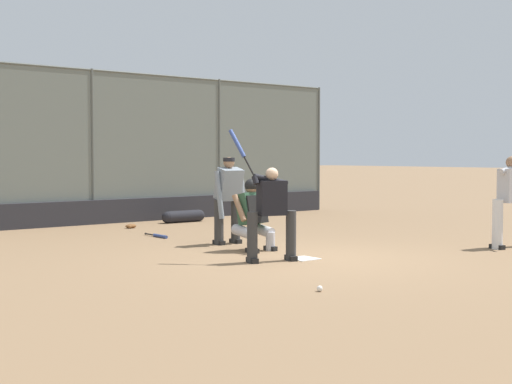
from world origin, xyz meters
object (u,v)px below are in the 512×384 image
object	(u,v)px
batter_at_plate	(271,211)
catcher_behind_plate	(254,213)
batter_on_deck	(512,198)
fielding_glove_on_dirt	(131,226)
spare_bat_near_backstop	(159,236)
equipment_bag_dugout_side	(183,216)
umpire_home	(229,198)
baseball_loose	(320,289)

from	to	relation	value
batter_at_plate	catcher_behind_plate	size ratio (longest dim) A/B	1.65
batter_on_deck	fielding_glove_on_dirt	distance (m)	8.32
spare_bat_near_backstop	fielding_glove_on_dirt	xyz separation A→B (m)	(-0.46, -2.00, 0.02)
fielding_glove_on_dirt	equipment_bag_dugout_side	world-z (taller)	equipment_bag_dugout_side
fielding_glove_on_dirt	equipment_bag_dugout_side	size ratio (longest dim) A/B	0.22
catcher_behind_plate	fielding_glove_on_dirt	size ratio (longest dim) A/B	4.67
umpire_home	fielding_glove_on_dirt	distance (m)	3.87
batter_on_deck	batter_at_plate	bearing A→B (deg)	169.09
fielding_glove_on_dirt	batter_on_deck	bearing A→B (deg)	116.62
umpire_home	fielding_glove_on_dirt	size ratio (longest dim) A/B	6.05
baseball_loose	spare_bat_near_backstop	bearing A→B (deg)	-103.07
batter_on_deck	equipment_bag_dugout_side	xyz separation A→B (m)	(1.96, -7.89, -0.76)
batter_on_deck	equipment_bag_dugout_side	bearing A→B (deg)	110.54
catcher_behind_plate	equipment_bag_dugout_side	distance (m)	5.67
batter_on_deck	spare_bat_near_backstop	bearing A→B (deg)	134.25
umpire_home	baseball_loose	world-z (taller)	umpire_home
baseball_loose	equipment_bag_dugout_side	xyz separation A→B (m)	(-3.66, -8.74, 0.11)
catcher_behind_plate	umpire_home	size ratio (longest dim) A/B	0.77
batter_at_plate	umpire_home	xyz separation A→B (m)	(-0.80, -2.20, 0.07)
baseball_loose	fielding_glove_on_dirt	bearing A→B (deg)	-103.02
umpire_home	equipment_bag_dugout_side	distance (m)	4.67
spare_bat_near_backstop	batter_at_plate	bearing A→B (deg)	-4.86
batter_at_plate	batter_on_deck	size ratio (longest dim) A/B	0.94
batter_on_deck	baseball_loose	bearing A→B (deg)	-164.75
spare_bat_near_backstop	equipment_bag_dugout_side	size ratio (longest dim) A/B	0.70
fielding_glove_on_dirt	baseball_loose	bearing A→B (deg)	76.98
catcher_behind_plate	batter_on_deck	distance (m)	4.69
catcher_behind_plate	equipment_bag_dugout_side	world-z (taller)	catcher_behind_plate
catcher_behind_plate	equipment_bag_dugout_side	xyz separation A→B (m)	(-1.95, -5.30, -0.51)
catcher_behind_plate	umpire_home	distance (m)	1.08
batter_at_plate	batter_on_deck	bearing A→B (deg)	178.72
batter_at_plate	umpire_home	bearing A→B (deg)	-93.70
catcher_behind_plate	fielding_glove_on_dirt	distance (m)	4.86
batter_at_plate	equipment_bag_dugout_side	world-z (taller)	batter_at_plate
batter_at_plate	equipment_bag_dugout_side	xyz separation A→B (m)	(-2.54, -6.47, -0.66)
catcher_behind_plate	batter_on_deck	bearing A→B (deg)	142.18
batter_on_deck	fielding_glove_on_dirt	size ratio (longest dim) A/B	8.21
baseball_loose	equipment_bag_dugout_side	distance (m)	9.48
umpire_home	baseball_loose	size ratio (longest dim) A/B	22.20
batter_on_deck	spare_bat_near_backstop	xyz separation A→B (m)	(4.17, -5.40, -0.87)
batter_on_deck	umpire_home	bearing A→B (deg)	142.23
batter_at_plate	baseball_loose	distance (m)	2.65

